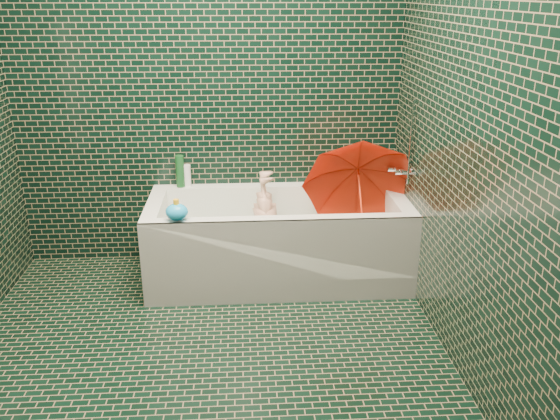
{
  "coord_description": "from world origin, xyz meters",
  "views": [
    {
      "loc": [
        0.23,
        -2.6,
        1.84
      ],
      "look_at": [
        0.45,
        0.82,
        0.55
      ],
      "focal_mm": 38.0,
      "sensor_mm": 36.0,
      "label": 1
    }
  ],
  "objects": [
    {
      "name": "bath_toy",
      "position": [
        -0.17,
        0.7,
        0.61
      ],
      "size": [
        0.14,
        0.12,
        0.13
      ],
      "rotation": [
        0.0,
        0.0,
        -0.1
      ],
      "color": "#1BA0F5",
      "rests_on": "bathtub"
    },
    {
      "name": "soap_bottle_a",
      "position": [
        1.21,
        1.32,
        0.55
      ],
      "size": [
        0.12,
        0.12,
        0.27
      ],
      "primitive_type": "imported",
      "rotation": [
        0.0,
        0.0,
        0.19
      ],
      "color": "white",
      "rests_on": "bathtub"
    },
    {
      "name": "wall_front",
      "position": [
        0.0,
        -1.4,
        1.25
      ],
      "size": [
        2.8,
        0.0,
        2.8
      ],
      "primitive_type": "plane",
      "rotation": [
        -1.57,
        0.0,
        0.0
      ],
      "color": "black",
      "rests_on": "floor"
    },
    {
      "name": "water",
      "position": [
        0.45,
        1.02,
        0.3
      ],
      "size": [
        1.48,
        0.53,
        0.0
      ],
      "primitive_type": "cube",
      "color": "silver",
      "rests_on": "bathtub"
    },
    {
      "name": "wall_back",
      "position": [
        0.0,
        1.4,
        1.25
      ],
      "size": [
        2.8,
        0.0,
        2.8
      ],
      "primitive_type": "plane",
      "rotation": [
        1.57,
        0.0,
        0.0
      ],
      "color": "black",
      "rests_on": "floor"
    },
    {
      "name": "bottle_right_tall",
      "position": [
        1.04,
        1.33,
        0.66
      ],
      "size": [
        0.06,
        0.06,
        0.21
      ],
      "primitive_type": "cylinder",
      "rotation": [
        0.0,
        0.0,
        0.13
      ],
      "color": "#13451E",
      "rests_on": "bathtub"
    },
    {
      "name": "wall_right",
      "position": [
        1.3,
        0.0,
        1.25
      ],
      "size": [
        0.0,
        2.8,
        2.8
      ],
      "primitive_type": "plane",
      "rotation": [
        1.57,
        0.0,
        -1.57
      ],
      "color": "black",
      "rests_on": "floor"
    },
    {
      "name": "umbrella",
      "position": [
        0.98,
        0.95,
        0.58
      ],
      "size": [
        0.97,
        1.04,
        1.07
      ],
      "primitive_type": "imported",
      "rotation": [
        0.46,
        -0.37,
        -0.28
      ],
      "color": "red",
      "rests_on": "bathtub"
    },
    {
      "name": "child",
      "position": [
        0.39,
        1.07,
        0.31
      ],
      "size": [
        0.82,
        0.36,
        0.23
      ],
      "primitive_type": "imported",
      "rotation": [
        -1.51,
        0.0,
        -1.67
      ],
      "color": "#D99E87",
      "rests_on": "bathtub"
    },
    {
      "name": "floor",
      "position": [
        0.0,
        0.0,
        0.0
      ],
      "size": [
        2.8,
        2.8,
        0.0
      ],
      "primitive_type": "plane",
      "color": "black",
      "rests_on": "ground"
    },
    {
      "name": "faucet",
      "position": [
        1.26,
        1.02,
        0.77
      ],
      "size": [
        0.18,
        0.19,
        0.55
      ],
      "color": "silver",
      "rests_on": "wall_right"
    },
    {
      "name": "bottle_right_pump",
      "position": [
        1.25,
        1.32,
        0.64
      ],
      "size": [
        0.06,
        0.06,
        0.18
      ],
      "primitive_type": "cylinder",
      "rotation": [
        0.0,
        0.0,
        -0.28
      ],
      "color": "silver",
      "rests_on": "bathtub"
    },
    {
      "name": "rubber_duck",
      "position": [
        1.04,
        1.36,
        0.6
      ],
      "size": [
        0.13,
        0.09,
        0.1
      ],
      "rotation": [
        0.0,
        0.0,
        -0.16
      ],
      "color": "yellow",
      "rests_on": "bathtub"
    },
    {
      "name": "soap_bottle_c",
      "position": [
        1.2,
        1.37,
        0.55
      ],
      "size": [
        0.16,
        0.16,
        0.15
      ],
      "primitive_type": "imported",
      "rotation": [
        0.0,
        0.0,
        -0.41
      ],
      "color": "#13451E",
      "rests_on": "bathtub"
    },
    {
      "name": "bottle_left_short",
      "position": [
        -0.16,
        1.36,
        0.63
      ],
      "size": [
        0.06,
        0.06,
        0.15
      ],
      "primitive_type": "cylinder",
      "rotation": [
        0.0,
        0.0,
        -0.09
      ],
      "color": "white",
      "rests_on": "bathtub"
    },
    {
      "name": "soap_bottle_b",
      "position": [
        1.19,
        1.33,
        0.55
      ],
      "size": [
        0.12,
        0.12,
        0.21
      ],
      "primitive_type": "imported",
      "rotation": [
        0.0,
        0.0,
        0.36
      ],
      "color": "#521D6F",
      "rests_on": "bathtub"
    },
    {
      "name": "bottle_left_tall",
      "position": [
        -0.21,
        1.35,
        0.66
      ],
      "size": [
        0.06,
        0.06,
        0.22
      ],
      "primitive_type": "cylinder",
      "rotation": [
        0.0,
        0.0,
        0.07
      ],
      "color": "#13451E",
      "rests_on": "bathtub"
    },
    {
      "name": "bathtub",
      "position": [
        0.45,
        1.01,
        0.21
      ],
      "size": [
        1.7,
        0.75,
        0.55
      ],
      "color": "white",
      "rests_on": "floor"
    },
    {
      "name": "bath_mat",
      "position": [
        0.45,
        1.02,
        0.16
      ],
      "size": [
        1.35,
        0.47,
        0.01
      ],
      "primitive_type": "cube",
      "color": "green",
      "rests_on": "bathtub"
    }
  ]
}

